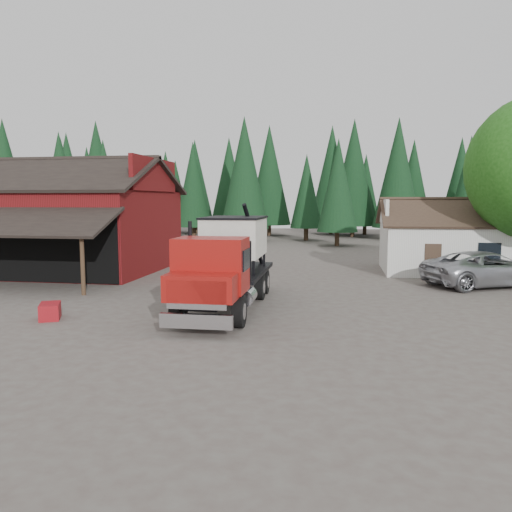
# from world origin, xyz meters

# --- Properties ---
(ground) EXTENTS (120.00, 120.00, 0.00)m
(ground) POSITION_xyz_m (0.00, 0.00, 0.00)
(ground) COLOR #4E433D
(ground) RESTS_ON ground
(red_barn) EXTENTS (12.80, 13.63, 7.18)m
(red_barn) POSITION_xyz_m (-11.00, 9.90, 2.69)
(red_barn) COLOR maroon
(red_barn) RESTS_ON ground
(farmhouse) EXTENTS (8.60, 6.42, 4.65)m
(farmhouse) POSITION_xyz_m (13.00, 13.00, 1.67)
(farmhouse) COLOR silver
(farmhouse) RESTS_ON ground
(conifer_backdrop) EXTENTS (76.00, 16.00, 16.00)m
(conifer_backdrop) POSITION_xyz_m (0.00, 42.00, 0.00)
(conifer_backdrop) COLOR black
(conifer_backdrop) RESTS_ON ground
(near_pine_a) EXTENTS (4.40, 4.40, 11.40)m
(near_pine_a) POSITION_xyz_m (-22.00, 28.00, 6.39)
(near_pine_a) COLOR #382619
(near_pine_a) RESTS_ON ground
(near_pine_b) EXTENTS (3.96, 3.96, 10.40)m
(near_pine_b) POSITION_xyz_m (6.00, 30.00, 5.89)
(near_pine_b) COLOR #382619
(near_pine_b) RESTS_ON ground
(near_pine_d) EXTENTS (5.28, 5.28, 13.40)m
(near_pine_d) POSITION_xyz_m (-4.00, 34.00, 7.39)
(near_pine_d) COLOR #382619
(near_pine_d) RESTS_ON ground
(feed_truck) EXTENTS (2.93, 9.60, 4.32)m
(feed_truck) POSITION_xyz_m (1.70, 0.55, 2.02)
(feed_truck) COLOR black
(feed_truck) RESTS_ON ground
(silver_car) EXTENTS (7.23, 5.42, 1.82)m
(silver_car) POSITION_xyz_m (13.81, 7.83, 0.91)
(silver_car) COLOR #AEB0B6
(silver_car) RESTS_ON ground
(equip_box) EXTENTS (1.11, 1.29, 0.60)m
(equip_box) POSITION_xyz_m (-4.42, -2.55, 0.30)
(equip_box) COLOR maroon
(equip_box) RESTS_ON ground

